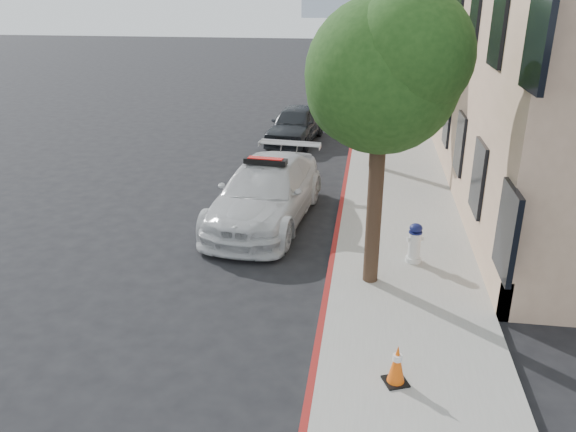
% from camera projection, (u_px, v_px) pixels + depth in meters
% --- Properties ---
extents(ground, '(120.00, 120.00, 0.00)m').
position_uv_depth(ground, '(252.00, 238.00, 13.79)').
color(ground, black).
rests_on(ground, ground).
extents(sidewalk, '(3.20, 50.00, 0.15)m').
position_uv_depth(sidewalk, '(391.00, 140.00, 22.44)').
color(sidewalk, gray).
rests_on(sidewalk, ground).
extents(curb_strip, '(0.12, 50.00, 0.15)m').
position_uv_depth(curb_strip, '(353.00, 139.00, 22.65)').
color(curb_strip, maroon).
rests_on(curb_strip, ground).
extents(building, '(8.00, 36.00, 10.00)m').
position_uv_depth(building, '(527.00, 6.00, 24.41)').
color(building, tan).
rests_on(building, ground).
extents(tree_near, '(2.92, 2.82, 5.62)m').
position_uv_depth(tree_near, '(384.00, 74.00, 9.94)').
color(tree_near, black).
rests_on(tree_near, sidewalk).
extents(tree_mid, '(2.77, 2.64, 5.43)m').
position_uv_depth(tree_mid, '(381.00, 42.00, 17.31)').
color(tree_mid, black).
rests_on(tree_mid, sidewalk).
extents(tree_far, '(3.10, 3.00, 5.81)m').
position_uv_depth(tree_far, '(381.00, 21.00, 24.56)').
color(tree_far, black).
rests_on(tree_far, sidewalk).
extents(police_car, '(2.73, 5.58, 1.71)m').
position_uv_depth(police_car, '(266.00, 192.00, 14.54)').
color(police_car, silver).
rests_on(police_car, ground).
extents(parked_car_mid, '(2.17, 4.35, 1.43)m').
position_uv_depth(parked_car_mid, '(296.00, 124.00, 22.21)').
color(parked_car_mid, '#202328').
rests_on(parked_car_mid, ground).
extents(parked_car_far, '(1.80, 4.09, 1.31)m').
position_uv_depth(parked_car_far, '(342.00, 94.00, 29.02)').
color(parked_car_far, '#151535').
rests_on(parked_car_far, ground).
extents(fire_hydrant, '(0.38, 0.34, 0.89)m').
position_uv_depth(fire_hydrant, '(415.00, 243.00, 12.11)').
color(fire_hydrant, silver).
rests_on(fire_hydrant, sidewalk).
extents(traffic_cone, '(0.45, 0.45, 0.66)m').
position_uv_depth(traffic_cone, '(397.00, 364.00, 8.38)').
color(traffic_cone, black).
rests_on(traffic_cone, sidewalk).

